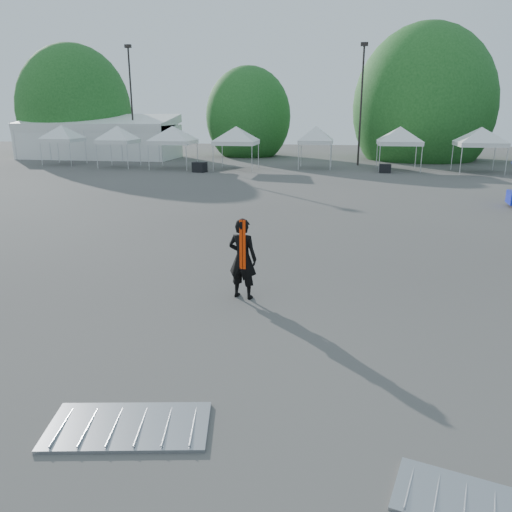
# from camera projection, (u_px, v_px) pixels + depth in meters

# --- Properties ---
(ground) EXTENTS (120.00, 120.00, 0.00)m
(ground) POSITION_uv_depth(u_px,v_px,m) (272.00, 287.00, 12.93)
(ground) COLOR #474442
(ground) RESTS_ON ground
(marquee) EXTENTS (15.00, 6.25, 4.23)m
(marquee) POSITION_uv_depth(u_px,v_px,m) (100.00, 138.00, 49.08)
(marquee) COLOR white
(marquee) RESTS_ON ground
(light_pole_west) EXTENTS (0.60, 0.25, 10.30)m
(light_pole_west) POSITION_uv_depth(u_px,v_px,m) (131.00, 97.00, 46.43)
(light_pole_west) COLOR black
(light_pole_west) RESTS_ON ground
(light_pole_east) EXTENTS (0.60, 0.25, 9.80)m
(light_pole_east) POSITION_uv_depth(u_px,v_px,m) (361.00, 98.00, 41.24)
(light_pole_east) COLOR black
(light_pole_east) RESTS_ON ground
(tree_far_w) EXTENTS (4.80, 4.80, 7.30)m
(tree_far_w) POSITION_uv_depth(u_px,v_px,m) (75.00, 111.00, 51.85)
(tree_far_w) COLOR #382314
(tree_far_w) RESTS_ON ground
(tree_mid_w) EXTENTS (4.16, 4.16, 6.33)m
(tree_mid_w) POSITION_uv_depth(u_px,v_px,m) (248.00, 117.00, 51.02)
(tree_mid_w) COLOR #382314
(tree_mid_w) RESTS_ON ground
(tree_mid_e) EXTENTS (5.12, 5.12, 7.79)m
(tree_mid_e) POSITION_uv_depth(u_px,v_px,m) (423.00, 107.00, 47.09)
(tree_mid_e) COLOR #382314
(tree_mid_e) RESTS_ON ground
(tent_a) EXTENTS (4.06, 4.06, 3.88)m
(tent_a) POSITION_uv_depth(u_px,v_px,m) (62.00, 128.00, 42.56)
(tent_a) COLOR silver
(tent_a) RESTS_ON ground
(tent_b) EXTENTS (3.95, 3.95, 3.88)m
(tent_b) POSITION_uv_depth(u_px,v_px,m) (117.00, 129.00, 40.41)
(tent_b) COLOR silver
(tent_b) RESTS_ON ground
(tent_c) EXTENTS (4.62, 4.62, 3.88)m
(tent_c) POSITION_uv_depth(u_px,v_px,m) (173.00, 130.00, 39.55)
(tent_c) COLOR silver
(tent_c) RESTS_ON ground
(tent_d) EXTENTS (4.56, 4.56, 3.88)m
(tent_d) POSITION_uv_depth(u_px,v_px,m) (236.00, 130.00, 38.76)
(tent_d) COLOR silver
(tent_d) RESTS_ON ground
(tent_e) EXTENTS (3.81, 3.81, 3.88)m
(tent_e) POSITION_uv_depth(u_px,v_px,m) (316.00, 129.00, 39.63)
(tent_e) COLOR silver
(tent_e) RESTS_ON ground
(tent_f) EXTENTS (4.62, 4.62, 3.88)m
(tent_f) POSITION_uv_depth(u_px,v_px,m) (400.00, 130.00, 38.41)
(tent_f) COLOR silver
(tent_f) RESTS_ON ground
(tent_g) EXTENTS (4.69, 4.69, 3.88)m
(tent_g) POSITION_uv_depth(u_px,v_px,m) (482.00, 131.00, 36.96)
(tent_g) COLOR silver
(tent_g) RESTS_ON ground
(man) EXTENTS (0.82, 0.64, 1.98)m
(man) POSITION_uv_depth(u_px,v_px,m) (243.00, 258.00, 11.94)
(man) COLOR black
(man) RESTS_ON ground
(barrier_left) EXTENTS (2.45, 1.53, 0.07)m
(barrier_left) POSITION_uv_depth(u_px,v_px,m) (129.00, 426.00, 7.14)
(barrier_left) COLOR #9EA1A6
(barrier_left) RESTS_ON ground
(barrier_mid) EXTENTS (2.08, 1.42, 0.06)m
(barrier_mid) POSITION_uv_depth(u_px,v_px,m) (480.00, 506.00, 5.69)
(barrier_mid) COLOR #9EA1A6
(barrier_mid) RESTS_ON ground
(crate_west) EXTENTS (1.12, 0.97, 0.74)m
(crate_west) POSITION_uv_depth(u_px,v_px,m) (200.00, 167.00, 37.77)
(crate_west) COLOR black
(crate_west) RESTS_ON ground
(crate_mid) EXTENTS (0.83, 0.65, 0.64)m
(crate_mid) POSITION_uv_depth(u_px,v_px,m) (385.00, 168.00, 37.32)
(crate_mid) COLOR black
(crate_mid) RESTS_ON ground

